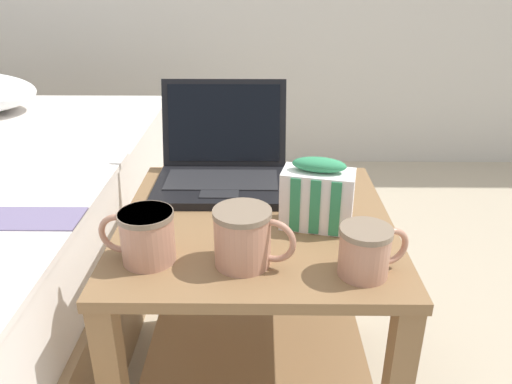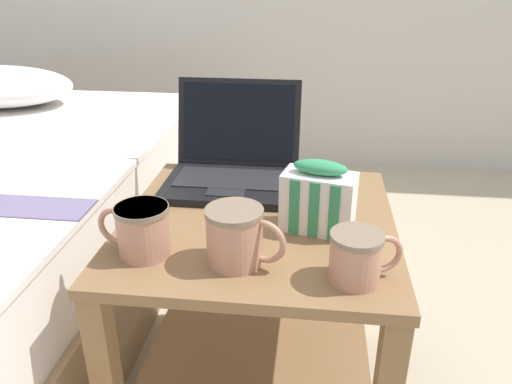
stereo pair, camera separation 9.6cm
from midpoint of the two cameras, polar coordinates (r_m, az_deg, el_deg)
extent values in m
cube|color=olive|center=(1.04, 2.93, -3.66)|extent=(0.56, 0.57, 0.02)
cube|color=olive|center=(1.25, 2.56, -18.25)|extent=(0.52, 0.53, 0.02)
cube|color=olive|center=(1.41, -6.76, -6.89)|extent=(0.04, 0.04, 0.47)
cube|color=olive|center=(1.39, 13.94, -8.03)|extent=(0.04, 0.04, 0.47)
cube|color=black|center=(1.16, -0.58, 0.72)|extent=(0.31, 0.22, 0.02)
cube|color=#232326|center=(1.17, -0.48, 1.51)|extent=(0.26, 0.12, 0.00)
cube|color=#232326|center=(1.10, -0.98, -0.05)|extent=(0.09, 0.05, 0.00)
cube|color=black|center=(1.25, 0.21, 7.94)|extent=(0.31, 0.06, 0.21)
cube|color=black|center=(1.24, 0.19, 7.94)|extent=(0.28, 0.05, 0.18)
cube|color=silver|center=(1.25, 3.90, 9.03)|extent=(0.03, 0.01, 0.04)
cube|color=red|center=(1.26, -2.50, 9.62)|extent=(0.03, 0.01, 0.03)
cube|color=black|center=(1.26, 0.21, 5.57)|extent=(0.05, 0.01, 0.04)
cylinder|color=tan|center=(0.90, -9.79, -4.45)|extent=(0.09, 0.09, 0.09)
cylinder|color=#7F6B56|center=(0.88, -9.99, -2.04)|extent=(0.10, 0.10, 0.01)
cylinder|color=black|center=(0.89, -9.95, -2.56)|extent=(0.09, 0.09, 0.01)
torus|color=tan|center=(0.92, -12.75, -3.91)|extent=(0.08, 0.02, 0.08)
cylinder|color=tan|center=(0.84, 14.53, -7.36)|extent=(0.08, 0.08, 0.09)
cylinder|color=#7F6B56|center=(0.82, 14.81, -5.08)|extent=(0.09, 0.09, 0.01)
cylinder|color=black|center=(0.83, 14.75, -5.62)|extent=(0.08, 0.08, 0.01)
torus|color=tan|center=(0.86, 17.42, -6.88)|extent=(0.07, 0.03, 0.07)
cylinder|color=tan|center=(0.86, 0.72, -5.16)|extent=(0.10, 0.10, 0.10)
cylinder|color=#7F6B56|center=(0.84, 0.74, -2.39)|extent=(0.10, 0.10, 0.01)
cylinder|color=black|center=(0.84, 0.74, -2.93)|extent=(0.09, 0.09, 0.01)
torus|color=tan|center=(0.84, 4.14, -5.76)|extent=(0.08, 0.03, 0.08)
cube|color=white|center=(0.98, 9.93, -1.22)|extent=(0.15, 0.10, 0.12)
cube|color=#338C59|center=(0.95, 7.24, -1.83)|extent=(0.02, 0.01, 0.11)
cube|color=#338C59|center=(0.95, 9.49, -2.17)|extent=(0.02, 0.01, 0.11)
cube|color=#338C59|center=(0.94, 11.77, -2.51)|extent=(0.02, 0.01, 0.11)
ellipsoid|color=#338C59|center=(0.95, 10.24, 2.74)|extent=(0.11, 0.07, 0.03)
cube|color=#B7BABC|center=(1.19, 11.71, 0.47)|extent=(0.08, 0.14, 0.01)
cube|color=black|center=(1.18, 11.73, 0.70)|extent=(0.07, 0.13, 0.00)
camera|label=1|loc=(0.05, -87.14, 1.31)|focal=35.00mm
camera|label=2|loc=(0.05, 92.86, -1.31)|focal=35.00mm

